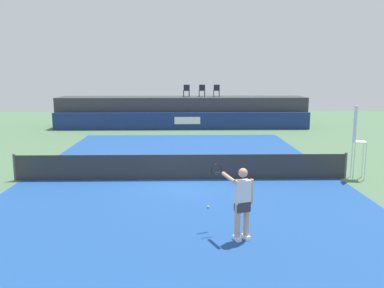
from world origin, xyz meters
TOP-DOWN VIEW (x-y plane):
  - ground_plane at (0.00, 3.00)m, footprint 48.00×48.00m
  - court_inner at (0.00, 0.00)m, footprint 12.00×22.00m
  - sponsor_wall at (0.00, 13.50)m, footprint 18.00×0.22m
  - spectator_platform at (0.00, 15.30)m, footprint 18.00×2.80m
  - spectator_chair_far_left at (0.33, 15.15)m, footprint 0.47×0.47m
  - spectator_chair_left at (1.47, 15.24)m, footprint 0.44×0.44m
  - spectator_chair_center at (2.54, 15.26)m, footprint 0.45×0.45m
  - umpire_chair at (6.58, 0.02)m, footprint 0.51×0.51m
  - tennis_net at (0.00, 0.00)m, footprint 12.40×0.02m
  - net_post_near at (-6.20, 0.00)m, footprint 0.10×0.10m
  - net_post_far at (6.20, 0.00)m, footprint 0.10×0.10m
  - tennis_player at (1.45, -5.63)m, footprint 0.98×1.09m
  - tennis_ball at (0.80, -3.32)m, footprint 0.07×0.07m

SIDE VIEW (x-z plane):
  - ground_plane at x=0.00m, z-range 0.00..0.00m
  - court_inner at x=0.00m, z-range 0.00..0.00m
  - tennis_ball at x=0.80m, z-range 0.00..0.07m
  - tennis_net at x=0.00m, z-range 0.00..0.95m
  - net_post_near at x=-6.20m, z-range 0.00..1.00m
  - net_post_far at x=6.20m, z-range 0.00..1.00m
  - sponsor_wall at x=0.00m, z-range 0.00..1.20m
  - tennis_player at x=1.45m, z-range 0.07..1.84m
  - spectator_platform at x=0.00m, z-range 0.00..2.20m
  - umpire_chair at x=6.58m, z-range 0.21..2.97m
  - spectator_chair_far_left at x=0.33m, z-range 2.25..3.14m
  - spectator_chair_left at x=1.47m, z-range 2.25..3.14m
  - spectator_chair_center at x=2.54m, z-range 2.25..3.14m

